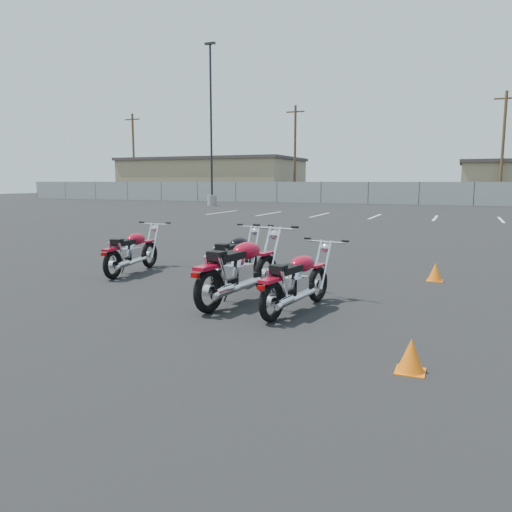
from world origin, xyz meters
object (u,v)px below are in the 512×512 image
at_px(motorcycle_front_red, 132,251).
at_px(motorcycle_third_red, 297,281).
at_px(motorcycle_rear_red, 240,270).
at_px(motorcycle_second_black, 235,257).

relative_size(motorcycle_front_red, motorcycle_third_red, 1.02).
height_order(motorcycle_third_red, motorcycle_rear_red, motorcycle_rear_red).
xyz_separation_m(motorcycle_front_red, motorcycle_rear_red, (3.02, -1.41, 0.07)).
bearing_deg(motorcycle_front_red, motorcycle_rear_red, -24.94).
xyz_separation_m(motorcycle_second_black, motorcycle_third_red, (1.71, -1.62, -0.01)).
relative_size(motorcycle_front_red, motorcycle_second_black, 0.98).
bearing_deg(motorcycle_second_black, motorcycle_rear_red, -62.60).
bearing_deg(motorcycle_rear_red, motorcycle_second_black, 117.40).
relative_size(motorcycle_front_red, motorcycle_rear_red, 0.88).
height_order(motorcycle_front_red, motorcycle_second_black, motorcycle_second_black).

